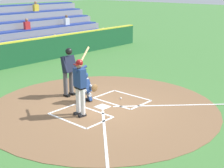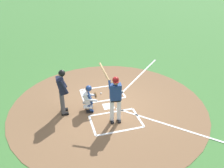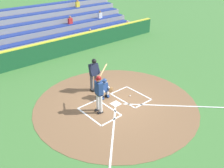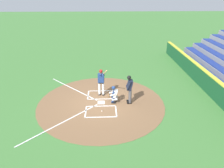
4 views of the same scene
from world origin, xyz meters
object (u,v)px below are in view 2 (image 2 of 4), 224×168
(baseball, at_px, (101,93))
(batter, at_px, (115,96))
(catcher, at_px, (89,98))
(plate_umpire, at_px, (62,89))

(baseball, bearing_deg, batter, 1.05)
(batter, height_order, baseball, batter)
(catcher, distance_m, plate_umpire, 1.10)
(catcher, bearing_deg, plate_umpire, -95.27)
(catcher, height_order, baseball, catcher)
(catcher, bearing_deg, baseball, 145.59)
(baseball, bearing_deg, catcher, -34.41)
(batter, height_order, plate_umpire, batter)
(baseball, bearing_deg, plate_umpire, -59.74)
(batter, bearing_deg, plate_umpire, -121.00)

